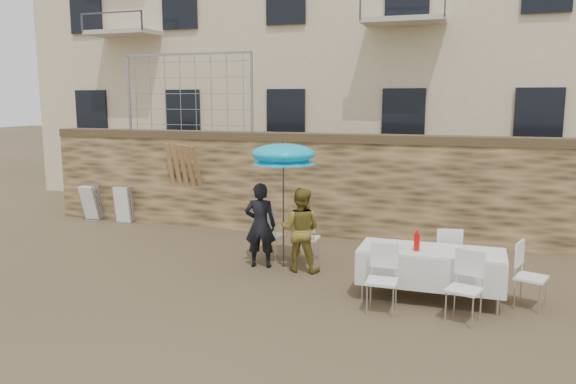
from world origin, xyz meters
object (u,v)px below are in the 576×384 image
(chair_stack_left, at_px, (95,201))
(table_chair_front_left, at_px, (382,279))
(soda_bottle, at_px, (417,242))
(man_suit, at_px, (260,225))
(couple_chair_left, at_px, (271,234))
(chair_stack_right, at_px, (126,203))
(table_chair_back, at_px, (447,256))
(table_chair_side, at_px, (531,276))
(woman_dress, at_px, (301,230))
(umbrella, at_px, (283,158))
(table_chair_front_right, at_px, (464,288))
(couple_chair_right, at_px, (307,237))
(banquet_table, at_px, (431,252))

(chair_stack_left, bearing_deg, table_chair_front_left, -26.62)
(soda_bottle, xyz_separation_m, chair_stack_left, (-8.19, 3.31, -0.45))
(man_suit, distance_m, couple_chair_left, 0.62)
(chair_stack_right, bearing_deg, chair_stack_left, 180.00)
(table_chair_back, distance_m, table_chair_side, 1.39)
(woman_dress, xyz_separation_m, umbrella, (-0.35, 0.10, 1.24))
(table_chair_front_left, height_order, table_chair_side, same)
(soda_bottle, relative_size, table_chair_front_left, 0.27)
(man_suit, distance_m, table_chair_front_right, 3.83)
(umbrella, xyz_separation_m, table_chair_front_right, (3.12, -1.59, -1.49))
(man_suit, bearing_deg, table_chair_front_left, 137.13)
(couple_chair_right, height_order, table_chair_front_left, same)
(banquet_table, relative_size, chair_stack_right, 2.28)
(man_suit, relative_size, chair_stack_right, 1.66)
(umbrella, xyz_separation_m, couple_chair_left, (-0.40, 0.45, -1.49))
(umbrella, distance_m, table_chair_back, 3.19)
(man_suit, distance_m, chair_stack_right, 5.09)
(table_chair_back, bearing_deg, couple_chair_right, -22.10)
(umbrella, height_order, table_chair_front_right, umbrella)
(man_suit, height_order, woman_dress, man_suit)
(table_chair_back, xyz_separation_m, table_chair_side, (1.20, -0.70, 0.00))
(woman_dress, distance_m, table_chair_back, 2.48)
(soda_bottle, relative_size, table_chair_side, 0.27)
(table_chair_front_left, bearing_deg, man_suit, 146.81)
(table_chair_side, relative_size, chair_stack_right, 1.04)
(umbrella, relative_size, soda_bottle, 8.03)
(woman_dress, relative_size, chair_stack_left, 1.60)
(couple_chair_right, distance_m, table_chair_back, 2.56)
(woman_dress, bearing_deg, table_chair_front_right, 148.92)
(umbrella, distance_m, couple_chair_right, 1.59)
(woman_dress, xyz_separation_m, chair_stack_right, (-5.23, 2.41, -0.27))
(couple_chair_left, bearing_deg, table_chair_front_right, 157.36)
(woman_dress, distance_m, couple_chair_right, 0.61)
(couple_chair_left, relative_size, table_chair_side, 1.00)
(soda_bottle, bearing_deg, table_chair_front_left, -123.69)
(banquet_table, height_order, chair_stack_left, chair_stack_left)
(man_suit, height_order, chair_stack_left, man_suit)
(table_chair_front_right, bearing_deg, table_chair_back, 118.20)
(table_chair_back, bearing_deg, table_chair_side, 138.72)
(chair_stack_left, bearing_deg, table_chair_side, -17.33)
(table_chair_front_left, bearing_deg, couple_chair_right, 128.55)
(couple_chair_right, xyz_separation_m, table_chair_front_right, (2.82, -2.04, 0.00))
(man_suit, relative_size, table_chair_side, 1.59)
(table_chair_front_right, xyz_separation_m, table_chair_side, (0.90, 0.85, 0.00))
(banquet_table, distance_m, table_chair_front_right, 0.94)
(umbrella, xyz_separation_m, chair_stack_left, (-5.78, 2.31, -1.51))
(soda_bottle, distance_m, table_chair_front_right, 1.02)
(couple_chair_left, bearing_deg, man_suit, 97.51)
(banquet_table, bearing_deg, woman_dress, 161.85)
(banquet_table, distance_m, table_chair_front_left, 0.99)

